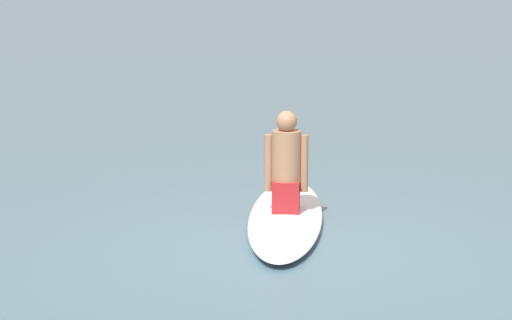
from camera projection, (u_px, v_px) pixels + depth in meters
ground_plane at (291, 248)px, 8.68m from camera, size 400.00×400.00×0.00m
surfboard at (286, 216)px, 9.52m from camera, size 2.31×3.08×0.13m
person_paddler at (286, 166)px, 9.41m from camera, size 0.43×0.44×1.04m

